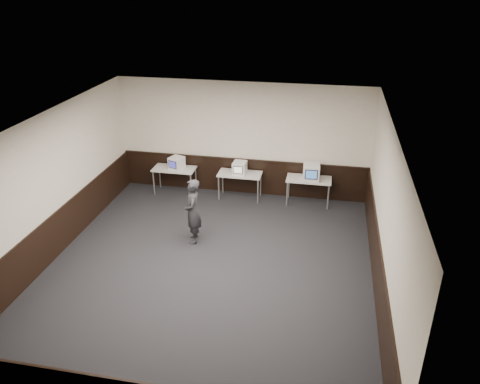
% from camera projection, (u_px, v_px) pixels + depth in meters
% --- Properties ---
extents(floor, '(8.00, 8.00, 0.00)m').
position_uv_depth(floor, '(208.00, 270.00, 10.06)').
color(floor, black).
rests_on(floor, ground).
extents(ceiling, '(8.00, 8.00, 0.00)m').
position_uv_depth(ceiling, '(203.00, 127.00, 8.68)').
color(ceiling, white).
rests_on(ceiling, back_wall).
extents(back_wall, '(7.00, 0.00, 7.00)m').
position_uv_depth(back_wall, '(243.00, 139.00, 12.91)').
color(back_wall, silver).
rests_on(back_wall, ground).
extents(front_wall, '(7.00, 0.00, 7.00)m').
position_uv_depth(front_wall, '(123.00, 347.00, 5.83)').
color(front_wall, silver).
rests_on(front_wall, ground).
extents(left_wall, '(0.00, 8.00, 8.00)m').
position_uv_depth(left_wall, '(47.00, 190.00, 9.97)').
color(left_wall, silver).
rests_on(left_wall, ground).
extents(right_wall, '(0.00, 8.00, 8.00)m').
position_uv_depth(right_wall, '(386.00, 220.00, 8.76)').
color(right_wall, silver).
rests_on(right_wall, ground).
extents(wainscot_back, '(6.98, 0.04, 1.00)m').
position_uv_depth(wainscot_back, '(242.00, 176.00, 13.37)').
color(wainscot_back, black).
rests_on(wainscot_back, back_wall).
extents(wainscot_left, '(0.04, 7.98, 1.00)m').
position_uv_depth(wainscot_left, '(56.00, 234.00, 10.44)').
color(wainscot_left, black).
rests_on(wainscot_left, left_wall).
extents(wainscot_right, '(0.04, 7.98, 1.00)m').
position_uv_depth(wainscot_right, '(377.00, 269.00, 9.24)').
color(wainscot_right, black).
rests_on(wainscot_right, right_wall).
extents(wainscot_rail, '(6.98, 0.06, 0.04)m').
position_uv_depth(wainscot_rail, '(242.00, 159.00, 13.13)').
color(wainscot_rail, black).
rests_on(wainscot_rail, wainscot_back).
extents(desk_left, '(1.20, 0.60, 0.75)m').
position_uv_depth(desk_left, '(174.00, 171.00, 13.28)').
color(desk_left, silver).
rests_on(desk_left, ground).
extents(desk_center, '(1.20, 0.60, 0.75)m').
position_uv_depth(desk_center, '(240.00, 176.00, 12.95)').
color(desk_center, silver).
rests_on(desk_center, ground).
extents(desk_right, '(1.20, 0.60, 0.75)m').
position_uv_depth(desk_right, '(309.00, 181.00, 12.63)').
color(desk_right, silver).
rests_on(desk_right, ground).
extents(emac_left, '(0.46, 0.47, 0.36)m').
position_uv_depth(emac_left, '(177.00, 163.00, 13.13)').
color(emac_left, white).
rests_on(emac_left, desk_left).
extents(emac_center, '(0.37, 0.40, 0.36)m').
position_uv_depth(emac_center, '(240.00, 168.00, 12.80)').
color(emac_center, white).
rests_on(emac_center, desk_center).
extents(emac_right, '(0.46, 0.50, 0.44)m').
position_uv_depth(emac_right, '(311.00, 172.00, 12.45)').
color(emac_right, white).
rests_on(emac_right, desk_right).
extents(person, '(0.51, 0.65, 1.58)m').
position_uv_depth(person, '(193.00, 211.00, 10.81)').
color(person, '#25262B').
rests_on(person, ground).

